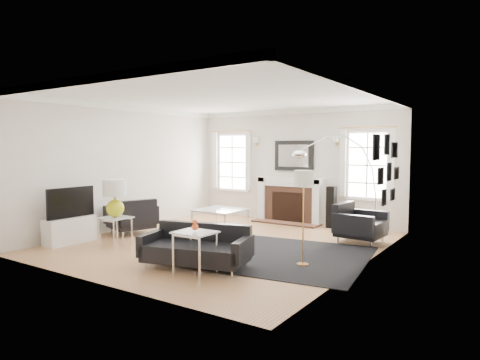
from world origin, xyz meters
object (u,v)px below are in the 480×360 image
Objects in this scene: coffee_table at (220,210)px; gourd_lamp at (115,196)px; arc_floor_lamp at (338,180)px; fireplace at (290,200)px; sofa at (197,249)px; armchair_left at (132,218)px; armchair_right at (358,224)px.

coffee_table is 1.42× the size of gourd_lamp.
gourd_lamp is 4.50m from arc_floor_lamp.
coffee_table is 2.66m from gourd_lamp.
fireplace reaches higher than sofa.
armchair_left is at bearing -148.20° from arc_floor_lamp.
arc_floor_lamp reaches higher than armchair_left.
sofa is 2.29m from gourd_lamp.
coffee_table is 2.74m from arc_floor_lamp.
armchair_left reaches higher than coffee_table.
fireplace is at bearing 148.57° from armchair_right.
armchair_right reaches higher than sofa.
gourd_lamp is at bearing -102.31° from coffee_table.
arc_floor_lamp reaches higher than armchair_right.
arc_floor_lamp is (3.71, 2.30, 0.82)m from armchair_left.
fireplace is 0.95× the size of sofa.
armchair_left is 1.97m from coffee_table.
armchair_left is at bearing 122.80° from gourd_lamp.
gourd_lamp is at bearing -57.20° from armchair_left.
armchair_right is 1.38× the size of gourd_lamp.
fireplace is at bearing 150.14° from arc_floor_lamp.
armchair_right is 4.68m from gourd_lamp.
armchair_left is 1.31m from gourd_lamp.
coffee_table is (-1.62, 2.79, 0.12)m from sofa.
gourd_lamp is at bearing -133.25° from arc_floor_lamp.
gourd_lamp reaches higher than armchair_right.
gourd_lamp reaches higher than coffee_table.
gourd_lamp is (-1.51, -4.17, 0.41)m from fireplace.
fireplace is 3.85m from armchair_left.
sofa is (0.67, -4.42, -0.25)m from fireplace.
armchair_right is 1.08m from arc_floor_lamp.
sofa is at bearing -59.81° from coffee_table.
armchair_left is 1.18× the size of armchair_right.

